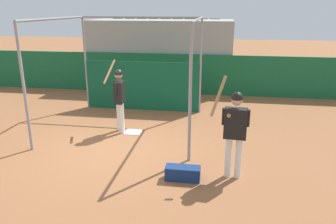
# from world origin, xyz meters

# --- Properties ---
(ground_plane) EXTENTS (60.00, 60.00, 0.00)m
(ground_plane) POSITION_xyz_m (0.00, 0.00, 0.00)
(ground_plane) COLOR #935B38
(outfield_wall) EXTENTS (24.00, 0.12, 1.58)m
(outfield_wall) POSITION_xyz_m (0.00, 5.75, 0.79)
(outfield_wall) COLOR #196038
(outfield_wall) RESTS_ON ground
(bleacher_section) EXTENTS (5.95, 2.40, 2.86)m
(bleacher_section) POSITION_xyz_m (0.00, 7.02, 1.43)
(bleacher_section) COLOR #9E9E99
(bleacher_section) RESTS_ON ground
(batting_cage) EXTENTS (3.92, 3.70, 3.06)m
(batting_cage) POSITION_xyz_m (-0.03, 2.78, 1.30)
(batting_cage) COLOR gray
(batting_cage) RESTS_ON ground
(home_plate) EXTENTS (0.44, 0.44, 0.02)m
(home_plate) POSITION_xyz_m (0.20, 1.22, 0.01)
(home_plate) COLOR white
(home_plate) RESTS_ON ground
(player_batter) EXTENTS (0.53, 0.87, 1.93)m
(player_batter) POSITION_xyz_m (-0.17, 1.23, 1.06)
(player_batter) COLOR white
(player_batter) RESTS_ON ground
(player_waiting) EXTENTS (0.78, 0.50, 2.06)m
(player_waiting) POSITION_xyz_m (2.84, -0.91, 1.09)
(player_waiting) COLOR white
(player_waiting) RESTS_ON ground
(equipment_bag) EXTENTS (0.70, 0.28, 0.28)m
(equipment_bag) POSITION_xyz_m (1.86, -1.18, 0.14)
(equipment_bag) COLOR navy
(equipment_bag) RESTS_ON ground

